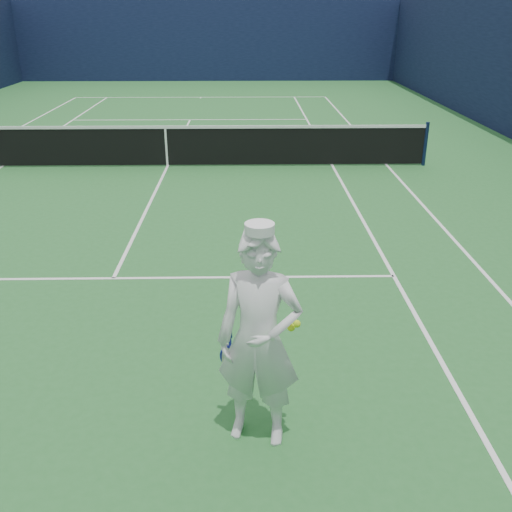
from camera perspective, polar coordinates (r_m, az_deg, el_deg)
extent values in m
plane|color=#27662D|center=(14.52, -8.83, 8.84)|extent=(80.00, 80.00, 0.00)
cube|color=white|center=(26.14, -5.53, 15.53)|extent=(11.03, 0.06, 0.01)
cube|color=white|center=(14.82, 12.95, 8.84)|extent=(0.06, 23.83, 0.01)
cube|color=white|center=(15.61, -24.13, 8.12)|extent=(0.06, 23.77, 0.01)
cube|color=white|center=(14.55, 7.64, 8.96)|extent=(0.06, 23.77, 0.01)
cube|color=white|center=(20.74, -6.61, 13.38)|extent=(8.23, 0.06, 0.01)
cube|color=white|center=(8.58, -14.07, -2.19)|extent=(8.23, 0.06, 0.01)
cube|color=white|center=(14.52, -8.83, 8.86)|extent=(0.06, 12.80, 0.01)
cube|color=white|center=(25.99, -5.55, 15.48)|extent=(0.06, 0.30, 0.01)
cube|color=#0F1637|center=(32.02, -4.86, 20.61)|extent=(20.12, 0.12, 4.00)
cylinder|color=#141E4C|center=(14.94, 16.58, 10.69)|extent=(0.09, 0.09, 1.07)
cube|color=black|center=(14.40, -8.96, 10.77)|extent=(12.79, 0.02, 0.92)
cube|color=white|center=(14.31, -9.08, 12.60)|extent=(12.79, 0.04, 0.07)
cube|color=white|center=(14.41, -8.95, 10.65)|extent=(0.05, 0.03, 0.94)
imported|color=white|center=(4.94, 0.33, -8.46)|extent=(0.82, 0.63, 2.02)
cylinder|color=white|center=(4.48, 0.36, 2.80)|extent=(0.24, 0.24, 0.08)
cube|color=white|center=(4.61, 0.66, 3.01)|extent=(0.20, 0.14, 0.02)
cylinder|color=navy|center=(5.04, -2.66, -7.26)|extent=(0.05, 0.09, 0.22)
cube|color=#1C2099|center=(5.18, -2.61, -8.63)|extent=(0.03, 0.02, 0.14)
torus|color=#1C2099|center=(5.34, -2.28, -10.15)|extent=(0.31, 0.16, 0.29)
cube|color=beige|center=(5.34, -2.28, -10.15)|extent=(0.22, 0.05, 0.30)
sphere|color=#CFEE1B|center=(4.94, 3.54, -7.14)|extent=(0.07, 0.07, 0.07)
sphere|color=#CFEE1B|center=(4.94, 4.10, -6.77)|extent=(0.07, 0.07, 0.07)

